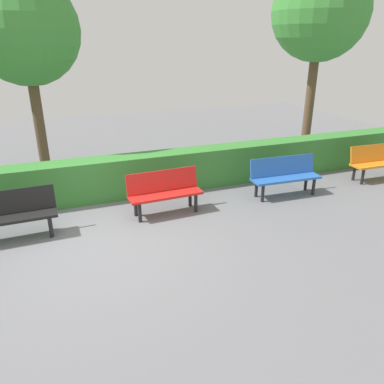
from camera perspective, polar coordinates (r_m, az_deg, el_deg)
ground_plane at (r=6.76m, az=-13.55°, el=-7.35°), size 24.03×24.03×0.00m
bench_orange at (r=10.39m, az=26.30°, el=4.31°), size 1.40×0.52×0.86m
bench_blue at (r=8.59m, az=13.97°, el=2.63°), size 1.61×0.53×0.86m
bench_red at (r=7.47m, az=-4.23°, el=0.24°), size 1.49×0.52×0.86m
bench_black at (r=7.21m, az=-26.16°, el=-2.94°), size 1.57×0.51×0.86m
hedge_row at (r=8.51m, az=-7.35°, el=2.72°), size 20.03×0.57×0.91m
tree_near at (r=12.50m, az=19.00°, el=24.53°), size 2.80×2.80×5.43m
tree_mid at (r=9.75m, az=-24.21°, el=21.54°), size 2.43×2.43×4.69m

